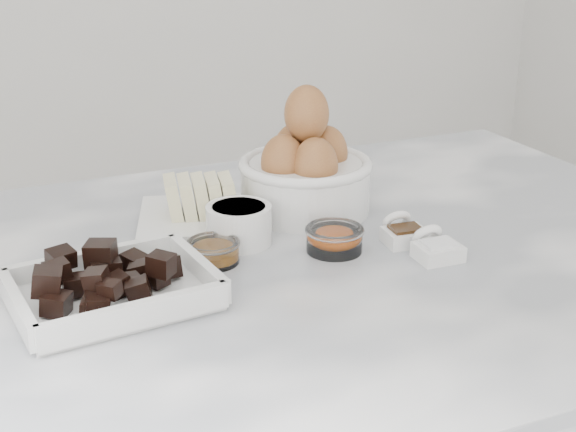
% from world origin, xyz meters
% --- Properties ---
extents(marble_slab, '(1.20, 0.80, 0.04)m').
position_xyz_m(marble_slab, '(0.00, 0.00, 0.92)').
color(marble_slab, white).
rests_on(marble_slab, cabinet).
extents(chocolate_dish, '(0.23, 0.18, 0.06)m').
position_xyz_m(chocolate_dish, '(-0.22, -0.04, 0.96)').
color(chocolate_dish, white).
rests_on(chocolate_dish, marble_slab).
extents(butter_plate, '(0.20, 0.20, 0.07)m').
position_xyz_m(butter_plate, '(-0.07, 0.15, 0.96)').
color(butter_plate, white).
rests_on(butter_plate, marble_slab).
extents(sugar_ramekin, '(0.09, 0.09, 0.05)m').
position_xyz_m(sugar_ramekin, '(-0.03, 0.06, 0.97)').
color(sugar_ramekin, white).
rests_on(sugar_ramekin, marble_slab).
extents(egg_bowl, '(0.19, 0.19, 0.18)m').
position_xyz_m(egg_bowl, '(0.09, 0.14, 1.00)').
color(egg_bowl, white).
rests_on(egg_bowl, marble_slab).
extents(honey_bowl, '(0.07, 0.07, 0.03)m').
position_xyz_m(honey_bowl, '(-0.09, 0.02, 0.95)').
color(honey_bowl, white).
rests_on(honey_bowl, marble_slab).
extents(zest_bowl, '(0.08, 0.08, 0.03)m').
position_xyz_m(zest_bowl, '(0.07, -0.01, 0.96)').
color(zest_bowl, white).
rests_on(zest_bowl, marble_slab).
extents(vanilla_spoon, '(0.06, 0.07, 0.04)m').
position_xyz_m(vanilla_spoon, '(0.16, -0.02, 0.95)').
color(vanilla_spoon, white).
rests_on(vanilla_spoon, marble_slab).
extents(salt_spoon, '(0.06, 0.07, 0.04)m').
position_xyz_m(salt_spoon, '(0.17, -0.08, 0.95)').
color(salt_spoon, white).
rests_on(salt_spoon, marble_slab).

